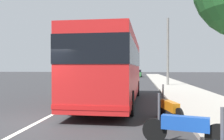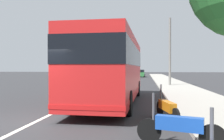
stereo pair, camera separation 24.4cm
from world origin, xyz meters
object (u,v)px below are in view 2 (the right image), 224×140
(car_side_street, at_px, (102,77))
(utility_pole, at_px, (170,52))
(car_far_distant, at_px, (118,73))
(car_oncoming, at_px, (114,75))
(motorcycle_by_tree, at_px, (179,127))
(coach_bus, at_px, (112,66))
(car_behind_bus, at_px, (140,74))
(motorcycle_mid_row, at_px, (167,108))

(car_side_street, distance_m, utility_pole, 9.48)
(car_far_distant, xyz_separation_m, car_oncoming, (-15.69, -1.02, 0.04))
(car_far_distant, height_order, car_oncoming, car_oncoming)
(motorcycle_by_tree, distance_m, car_oncoming, 34.81)
(coach_bus, bearing_deg, car_far_distant, 7.31)
(car_behind_bus, bearing_deg, coach_bus, -178.11)
(car_side_street, bearing_deg, motorcycle_by_tree, 14.95)
(utility_pole, bearing_deg, car_behind_bus, 7.94)
(coach_bus, xyz_separation_m, car_oncoming, (27.36, 3.54, -1.27))
(motorcycle_by_tree, bearing_deg, car_far_distant, -65.24)
(motorcycle_mid_row, distance_m, car_far_distant, 47.84)
(motorcycle_by_tree, height_order, utility_pole, utility_pole)
(car_oncoming, relative_size, utility_pole, 0.62)
(motorcycle_by_tree, relative_size, utility_pole, 0.28)
(coach_bus, xyz_separation_m, car_side_street, (16.84, 3.63, -1.24))
(motorcycle_mid_row, distance_m, car_behind_bus, 42.55)
(coach_bus, height_order, car_side_street, coach_bus)
(coach_bus, height_order, utility_pole, utility_pole)
(coach_bus, relative_size, car_far_distant, 2.24)
(coach_bus, height_order, car_behind_bus, coach_bus)
(car_oncoming, distance_m, utility_pole, 17.06)
(motorcycle_mid_row, height_order, car_side_street, car_side_street)
(motorcycle_by_tree, height_order, car_far_distant, car_far_distant)
(car_oncoming, bearing_deg, motorcycle_by_tree, 10.25)
(coach_bus, xyz_separation_m, car_behind_bus, (38.24, -0.70, -1.23))
(car_side_street, xyz_separation_m, car_far_distant, (26.21, 0.94, -0.06))
(car_far_distant, height_order, utility_pole, utility_pole)
(car_far_distant, relative_size, utility_pole, 0.67)
(car_side_street, relative_size, utility_pole, 0.66)
(motorcycle_mid_row, height_order, car_oncoming, car_oncoming)
(car_side_street, distance_m, car_far_distant, 26.22)
(motorcycle_mid_row, distance_m, car_oncoming, 32.20)
(motorcycle_by_tree, distance_m, motorcycle_mid_row, 2.65)
(car_behind_bus, xyz_separation_m, utility_pole, (-25.77, -3.59, 2.81))
(car_side_street, relative_size, car_far_distant, 0.98)
(motorcycle_mid_row, relative_size, car_far_distant, 0.48)
(car_oncoming, bearing_deg, car_far_distant, -176.13)
(motorcycle_by_tree, bearing_deg, motorcycle_mid_row, -72.48)
(motorcycle_by_tree, height_order, car_side_street, car_side_street)
(motorcycle_by_tree, distance_m, car_far_distant, 50.47)
(motorcycle_by_tree, xyz_separation_m, car_behind_bus, (45.15, 1.86, 0.29))
(car_behind_bus, bearing_deg, utility_pole, -169.11)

